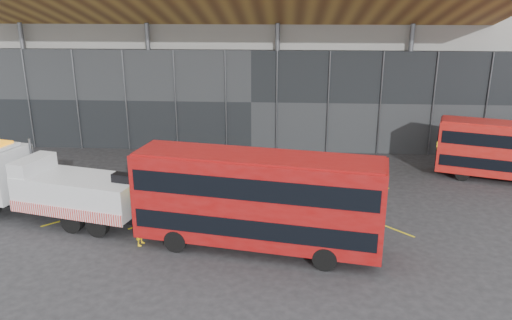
{
  "coord_description": "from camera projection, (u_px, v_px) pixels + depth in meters",
  "views": [
    {
      "loc": [
        4.82,
        -27.25,
        11.67
      ],
      "look_at": [
        3.0,
        1.5,
        2.4
      ],
      "focal_mm": 35.0,
      "sensor_mm": 36.0,
      "label": 1
    }
  ],
  "objects": [
    {
      "name": "ground_plane",
      "position": [
        204.0,
        205.0,
        29.75
      ],
      "size": [
        120.0,
        120.0,
        0.0
      ],
      "primitive_type": "plane",
      "color": "#242426"
    },
    {
      "name": "worker",
      "position": [
        140.0,
        228.0,
        24.67
      ],
      "size": [
        0.53,
        0.72,
        1.82
      ],
      "primitive_type": "imported",
      "rotation": [
        0.0,
        0.0,
        1.42
      ],
      "color": "yellow",
      "rests_on": "ground_plane"
    },
    {
      "name": "recovery_truck",
      "position": [
        48.0,
        186.0,
        27.36
      ],
      "size": [
        12.02,
        5.23,
        4.19
      ],
      "rotation": [
        0.0,
        0.0,
        -0.24
      ],
      "color": "black",
      "rests_on": "ground_plane"
    },
    {
      "name": "road_markings",
      "position": [
        231.0,
        206.0,
        29.65
      ],
      "size": [
        19.96,
        7.16,
        0.01
      ],
      "color": "yellow",
      "rests_on": "ground_plane"
    },
    {
      "name": "construction_building",
      "position": [
        256.0,
        32.0,
        44.36
      ],
      "size": [
        55.0,
        23.97,
        18.0
      ],
      "color": "gray",
      "rests_on": "ground_plane"
    },
    {
      "name": "bus_towed",
      "position": [
        257.0,
        198.0,
        23.71
      ],
      "size": [
        12.16,
        4.84,
        4.83
      ],
      "rotation": [
        0.0,
        0.0,
        -0.18
      ],
      "color": "maroon",
      "rests_on": "ground_plane"
    }
  ]
}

